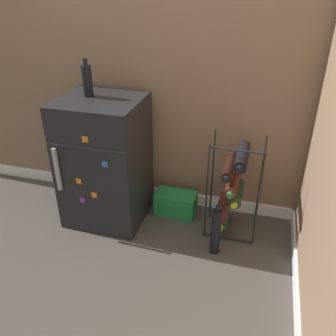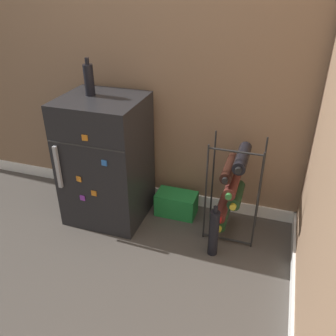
# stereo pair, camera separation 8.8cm
# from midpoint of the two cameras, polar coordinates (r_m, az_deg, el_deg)

# --- Properties ---
(ground_plane) EXTENTS (14.00, 14.00, 0.00)m
(ground_plane) POSITION_cam_midpoint_polar(r_m,az_deg,el_deg) (2.28, -4.97, -14.32)
(ground_plane) COLOR #423D38
(wall_back) EXTENTS (6.79, 0.07, 2.50)m
(wall_back) POSITION_cam_midpoint_polar(r_m,az_deg,el_deg) (2.35, -0.06, 21.14)
(wall_back) COLOR #84664C
(wall_back) RESTS_ON ground_plane
(mini_fridge) EXTENTS (0.52, 0.51, 0.87)m
(mini_fridge) POSITION_cam_midpoint_polar(r_m,az_deg,el_deg) (2.44, -11.06, 1.04)
(mini_fridge) COLOR black
(mini_fridge) RESTS_ON ground_plane
(wine_rack) EXTENTS (0.33, 0.33, 0.68)m
(wine_rack) POSITION_cam_midpoint_polar(r_m,az_deg,el_deg) (2.31, 9.11, -2.95)
(wine_rack) COLOR black
(wine_rack) RESTS_ON ground_plane
(soda_box) EXTENTS (0.29, 0.17, 0.17)m
(soda_box) POSITION_cam_midpoint_polar(r_m,az_deg,el_deg) (2.59, 0.28, -5.72)
(soda_box) COLOR #1E7F38
(soda_box) RESTS_ON ground_plane
(fridge_top_bottle) EXTENTS (0.06, 0.06, 0.23)m
(fridge_top_bottle) POSITION_cam_midpoint_polar(r_m,az_deg,el_deg) (2.32, -13.93, 13.49)
(fridge_top_bottle) COLOR black
(fridge_top_bottle) RESTS_ON mini_fridge
(loose_bottle_floor) EXTENTS (0.06, 0.06, 0.36)m
(loose_bottle_floor) POSITION_cam_midpoint_polar(r_m,az_deg,el_deg) (2.23, 6.53, -10.10)
(loose_bottle_floor) COLOR black
(loose_bottle_floor) RESTS_ON ground_plane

